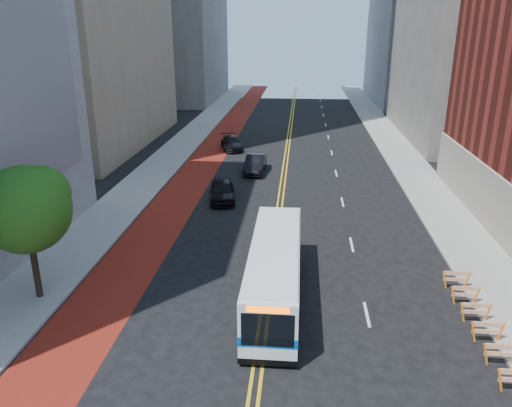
{
  "coord_description": "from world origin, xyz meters",
  "views": [
    {
      "loc": [
        1.42,
        -14.81,
        12.86
      ],
      "look_at": [
        -0.65,
        8.0,
        4.68
      ],
      "focal_mm": 35.0,
      "sensor_mm": 36.0,
      "label": 1
    }
  ],
  "objects": [
    {
      "name": "construction_barriers",
      "position": [
        9.6,
        3.42,
        0.68
      ],
      "size": [
        1.42,
        10.91,
        1.0
      ],
      "color": "orange",
      "rests_on": "ground"
    },
    {
      "name": "transit_bus",
      "position": [
        0.37,
        7.12,
        1.56
      ],
      "size": [
        2.44,
        10.91,
        3.0
      ],
      "rotation": [
        0.0,
        0.0,
        0.0
      ],
      "color": "silver",
      "rests_on": "ground"
    },
    {
      "name": "car_b",
      "position": [
        -2.69,
        29.67,
        0.79
      ],
      "size": [
        1.84,
        4.87,
        1.59
      ],
      "primitive_type": "imported",
      "rotation": [
        0.0,
        0.0,
        -0.03
      ],
      "color": "black",
      "rests_on": "ground"
    },
    {
      "name": "ground",
      "position": [
        0.0,
        0.0,
        0.0
      ],
      "size": [
        160.0,
        160.0,
        0.0
      ],
      "primitive_type": "plane",
      "color": "black",
      "rests_on": "ground"
    },
    {
      "name": "sidewalk_left",
      "position": [
        -12.0,
        30.0,
        0.07
      ],
      "size": [
        4.0,
        140.0,
        0.15
      ],
      "primitive_type": "cube",
      "color": "gray",
      "rests_on": "ground"
    },
    {
      "name": "car_a",
      "position": [
        -4.52,
        21.55,
        0.79
      ],
      "size": [
        2.62,
        4.9,
        1.59
      ],
      "primitive_type": "imported",
      "rotation": [
        0.0,
        0.0,
        0.17
      ],
      "color": "black",
      "rests_on": "ground"
    },
    {
      "name": "center_line_inner",
      "position": [
        -0.18,
        30.0,
        0.0
      ],
      "size": [
        0.14,
        140.0,
        0.01
      ],
      "primitive_type": "cube",
      "color": "gold",
      "rests_on": "ground"
    },
    {
      "name": "street_tree",
      "position": [
        -11.24,
        6.04,
        4.91
      ],
      "size": [
        4.2,
        4.2,
        6.7
      ],
      "color": "black",
      "rests_on": "sidewalk_left"
    },
    {
      "name": "center_line_outer",
      "position": [
        0.18,
        30.0,
        0.0
      ],
      "size": [
        0.14,
        140.0,
        0.01
      ],
      "primitive_type": "cube",
      "color": "gold",
      "rests_on": "ground"
    },
    {
      "name": "car_c",
      "position": [
        -6.12,
        38.49,
        0.71
      ],
      "size": [
        3.22,
        5.24,
        1.42
      ],
      "primitive_type": "imported",
      "rotation": [
        0.0,
        0.0,
        0.27
      ],
      "color": "black",
      "rests_on": "ground"
    },
    {
      "name": "sidewalk_right",
      "position": [
        12.0,
        30.0,
        0.07
      ],
      "size": [
        4.0,
        140.0,
        0.15
      ],
      "primitive_type": "cube",
      "color": "gray",
      "rests_on": "ground"
    },
    {
      "name": "bus_lane_paint",
      "position": [
        -8.1,
        30.0,
        0.0
      ],
      "size": [
        3.6,
        140.0,
        0.01
      ],
      "primitive_type": "cube",
      "color": "maroon",
      "rests_on": "ground"
    },
    {
      "name": "lane_dashes",
      "position": [
        4.8,
        38.0,
        0.01
      ],
      "size": [
        0.14,
        98.2,
        0.01
      ],
      "color": "silver",
      "rests_on": "ground"
    }
  ]
}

